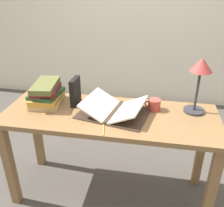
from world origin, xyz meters
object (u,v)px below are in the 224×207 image
Objects in this scene: reading_lamp at (200,72)px; pencil at (103,128)px; open_book at (114,110)px; book_stack_tall at (46,94)px; coffee_mug at (154,105)px; book_standing_upright at (75,91)px.

reading_lamp is 2.61× the size of pencil.
open_book is 1.34× the size of reading_lamp.
book_stack_tall is 2.10× the size of pencil.
open_book is at bearing -6.74° from book_stack_tall.
open_book is at bearing -166.94° from reading_lamp.
reading_lamp is at bearing 29.53° from pencil.
open_book is 1.66× the size of book_stack_tall.
book_stack_tall is at bearing 151.25° from pencil.
pencil is (-0.31, -0.31, -0.04)m from coffee_mug.
book_standing_upright is at bearing -179.11° from coffee_mug.
book_stack_tall reaches higher than open_book.
book_standing_upright is at bearing -177.87° from reading_lamp.
open_book is 0.21m from pencil.
book_standing_upright is 1.34× the size of pencil.
coffee_mug is 0.77× the size of pencil.
book_standing_upright is at bearing 132.04° from pencil.
pencil is (-0.03, -0.21, -0.03)m from open_book.
book_standing_upright is at bearing 174.04° from open_book.
coffee_mug is (0.58, 0.01, -0.06)m from book_standing_upright.
reading_lamp reaches higher than pencil.
open_book is 2.59× the size of book_standing_upright.
book_standing_upright reaches higher than coffee_mug.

